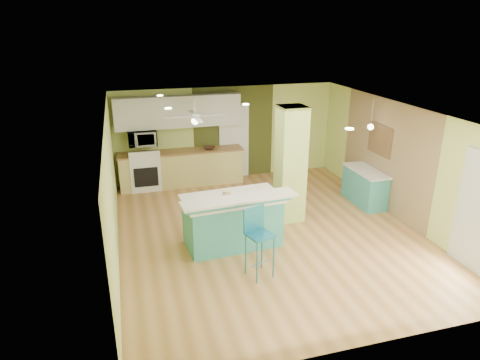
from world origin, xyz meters
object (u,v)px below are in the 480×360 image
object	(u,v)px
canister	(227,194)
bar_stool	(257,231)
fruit_bowl	(210,148)
side_counter	(365,187)
peninsula	(233,220)

from	to	relation	value
canister	bar_stool	bearing A→B (deg)	-77.29
canister	fruit_bowl	bearing A→B (deg)	83.35
fruit_bowl	canister	world-z (taller)	canister
bar_stool	canister	size ratio (longest dim) A/B	7.58
side_counter	fruit_bowl	bearing A→B (deg)	144.48
side_counter	canister	size ratio (longest dim) A/B	8.03
fruit_bowl	bar_stool	bearing A→B (deg)	-91.91
side_counter	fruit_bowl	world-z (taller)	fruit_bowl
peninsula	canister	world-z (taller)	canister
canister	peninsula	bearing A→B (deg)	1.20
bar_stool	canister	xyz separation A→B (m)	(-0.25, 1.11, 0.25)
canister	side_counter	bearing A→B (deg)	17.02
side_counter	peninsula	bearing A→B (deg)	-162.50
peninsula	canister	bearing A→B (deg)	176.76
bar_stool	canister	distance (m)	1.16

